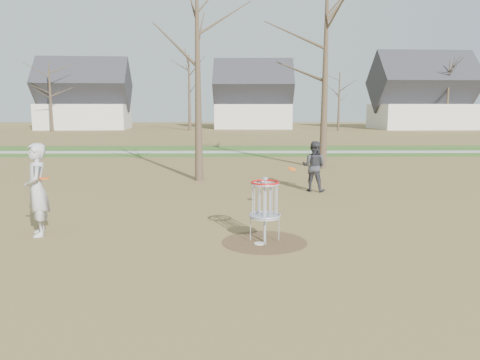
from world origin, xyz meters
name	(u,v)px	position (x,y,z in m)	size (l,w,h in m)	color
ground	(265,242)	(0.00, 0.00, 0.00)	(160.00, 160.00, 0.00)	brown
green_band	(244,151)	(0.00, 21.00, 0.01)	(160.00, 8.00, 0.01)	#2D5119
footpath	(244,152)	(0.00, 20.00, 0.01)	(160.00, 1.50, 0.01)	#9E9E99
dirt_circle	(265,242)	(0.00, 0.00, 0.01)	(1.80, 1.80, 0.01)	#47331E
player_standing	(37,190)	(-4.98, 0.62, 1.03)	(0.75, 0.49, 2.05)	#B6B6B6
player_throwing	(314,166)	(2.06, 6.06, 0.85)	(0.83, 0.65, 1.70)	#313136
disc_grounded	(259,243)	(-0.12, -0.17, 0.02)	(0.22, 0.22, 0.02)	silver
discs_in_play	(186,173)	(-1.81, 1.57, 1.26)	(5.86, 2.24, 0.13)	#FF5D0D
disc_golf_basket	(265,200)	(0.00, 0.00, 0.91)	(0.64, 0.64, 1.35)	#9EA3AD
bare_trees	(259,80)	(1.78, 35.79, 5.35)	(52.62, 44.98, 9.00)	#382B1E
houses_row	(271,102)	(4.32, 52.56, 3.52)	(56.51, 10.01, 7.26)	silver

